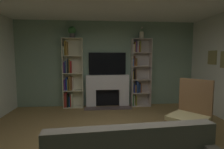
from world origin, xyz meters
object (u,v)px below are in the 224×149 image
Objects in this scene: bookshelf_left at (71,76)px; fireplace at (108,90)px; tv at (107,64)px; bookshelf_right at (139,73)px; armchair at (191,112)px; vase_with_flowers at (142,35)px; potted_plant at (72,32)px.

fireplace is at bearing -1.04° from bookshelf_left.
tv is 1.06m from bookshelf_right.
fireplace is at bearing 119.60° from armchair.
vase_with_flowers reaches higher than bookshelf_left.
armchair is (1.41, -2.58, -0.81)m from tv.
bookshelf_left reaches higher than tv.
armchair is at bearing -60.40° from fireplace.
fireplace is 4.21× the size of potted_plant.
tv is at bearing 3.77° from bookshelf_left.
vase_with_flowers is at bearing -1.27° from fireplace.
potted_plant reaches higher than fireplace.
potted_plant is at bearing -29.38° from bookshelf_left.
bookshelf_left reaches higher than armchair.
vase_with_flowers reaches higher than tv.
bookshelf_right is at bearing 0.82° from fireplace.
bookshelf_left is at bearing 179.83° from bookshelf_right.
bookshelf_left is 1.38m from potted_plant.
bookshelf_right is at bearing 1.01° from potted_plant.
tv is 1.42m from vase_with_flowers.
vase_with_flowers is at bearing -28.47° from bookshelf_right.
fireplace is at bearing 178.73° from vase_with_flowers.
tv is 1.01× the size of armchair.
bookshelf_right is 5.93× the size of vase_with_flowers.
bookshelf_left is 6.25× the size of potted_plant.
vase_with_flowers reaches higher than bookshelf_right.
tv is 1.47m from potted_plant.
bookshelf_left is at bearing -176.23° from tv.
vase_with_flowers reaches higher than fireplace.
armchair is at bearing -44.63° from potted_plant.
bookshelf_left is 5.93× the size of vase_with_flowers.
bookshelf_left is at bearing 178.85° from vase_with_flowers.
fireplace is 1.24m from bookshelf_left.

